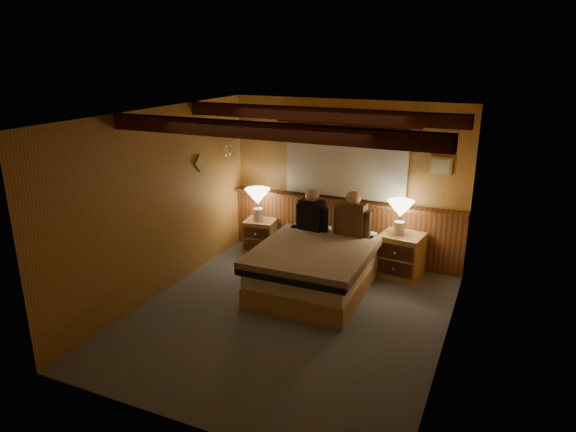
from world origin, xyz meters
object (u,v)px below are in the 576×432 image
Objects in this scene: lamp_left at (258,198)px; lamp_right at (400,211)px; nightstand_left at (260,235)px; duffel_bag at (275,253)px; nightstand_right at (401,255)px; person_left at (312,213)px; bed at (315,268)px; person_right at (352,217)px.

lamp_right is at bearing -0.88° from lamp_left.
nightstand_left is 0.92× the size of duffel_bag.
person_left is at bearing -157.73° from nightstand_right.
nightstand_right is (0.94, 0.95, -0.02)m from bed.
lamp_left is 1.06× the size of lamp_right.
person_right is 1.38m from duffel_bag.
lamp_right is at bearing 20.71° from person_left.
duffel_bag is at bearing -162.41° from nightstand_right.
nightstand_left is 2.31m from lamp_right.
lamp_right is at bearing 28.98° from person_right.
nightstand_left is at bearing 166.40° from person_left.
lamp_left is 0.91m from duffel_bag.
person_left is at bearing -27.78° from nightstand_left.
lamp_right is (2.23, -0.03, 0.09)m from lamp_left.
duffel_bag is at bearing -176.83° from person_right.
person_left reaches higher than lamp_left.
bed is at bearing -112.37° from person_right.
person_left is 0.95× the size of person_right.
duffel_bag is at bearing -170.30° from lamp_right.
duffel_bag is at bearing -36.25° from lamp_left.
person_right reaches higher than duffel_bag.
duffel_bag is at bearing -173.91° from person_left.
lamp_left is at bearing -134.83° from nightstand_left.
person_right is at bearing -11.31° from lamp_left.
person_right is at bearing -14.67° from duffel_bag.
nightstand_left is at bearing 53.05° from lamp_left.
person_left is 1.11× the size of duffel_bag.
lamp_left is 0.92× the size of duffel_bag.
duffel_bag is (-1.82, -0.32, -0.15)m from nightstand_right.
nightstand_right is at bearing -9.00° from nightstand_left.
person_left reaches higher than nightstand_right.
lamp_right is 0.78× the size of person_left.
person_right is at bearing 64.34° from bed.
lamp_right is (0.89, 0.93, 0.63)m from bed.
bed is at bearing -127.23° from nightstand_right.
lamp_left reaches higher than bed.
lamp_left is at bearing 168.30° from person_left.
nightstand_right reaches higher than nightstand_left.
bed is at bearing -133.84° from lamp_right.
nightstand_right is at bearing 22.55° from lamp_right.
bed is at bearing -35.67° from lamp_left.
nightstand_left is 0.62m from lamp_left.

